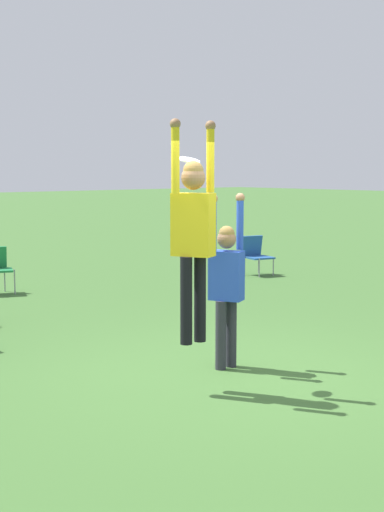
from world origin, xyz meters
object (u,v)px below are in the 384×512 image
Objects in this scene: person_defending at (226,278)px; frisbee at (189,160)px; person_jumping at (193,226)px; camping_chair_0 at (256,253)px.

person_defending is 8.69× the size of frisbee.
camping_chair_0 is (6.30, 5.16, -1.21)m from person_jumping.
camping_chair_0 is (5.45, 4.76, -0.56)m from person_defending.
person_jumping reaches higher than person_defending.
person_jumping is at bearing -124.93° from frisbee.
person_defending is 2.37× the size of camping_chair_0.
person_defending is 1.44m from frisbee.
frisbee is (-0.63, -0.09, 1.29)m from person_defending.
person_jumping reaches higher than frisbee.
person_jumping is 1.14m from person_defending.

